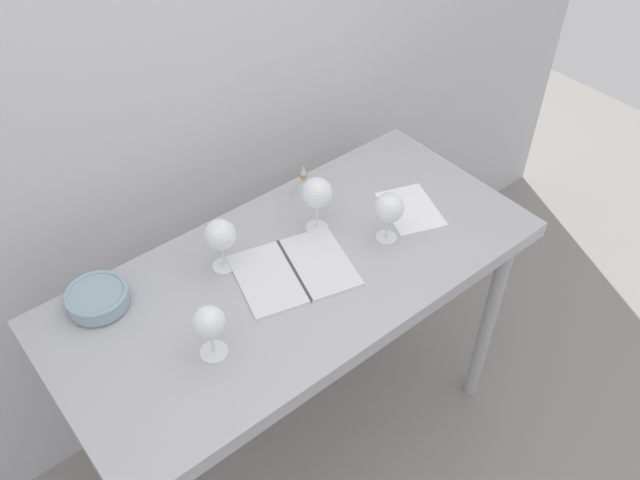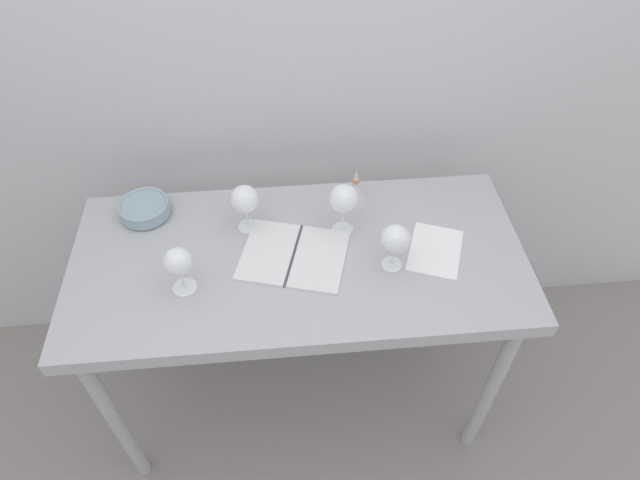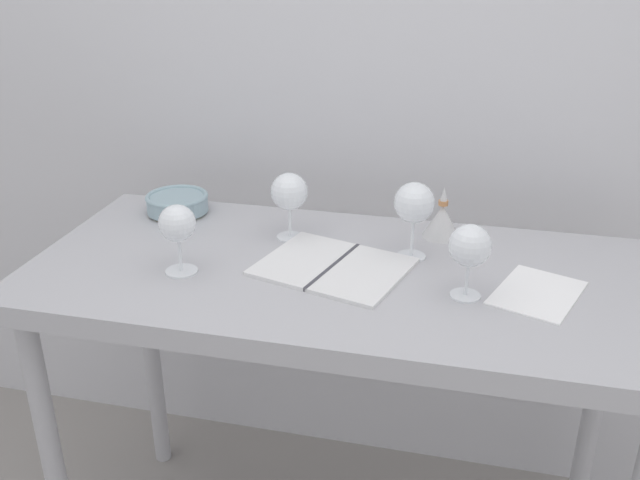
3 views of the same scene
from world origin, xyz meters
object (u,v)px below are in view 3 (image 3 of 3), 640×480
Objects in this scene: tasting_sheet_upper at (537,293)px; decanter_funnel at (442,220)px; wine_glass_far_right at (414,204)px; tasting_bowl at (177,203)px; wine_glass_far_left at (289,193)px; wine_glass_near_right at (470,247)px; open_notebook at (333,267)px; wine_glass_near_left at (177,225)px.

decanter_funnel is (-0.22, 0.25, 0.04)m from tasting_sheet_upper.
tasting_bowl is (-0.64, 0.13, -0.10)m from wine_glass_far_right.
wine_glass_far_left is 1.04× the size of wine_glass_near_right.
tasting_sheet_upper is at bearing -14.92° from tasting_bowl.
wine_glass_far_right reaches higher than wine_glass_far_left.
decanter_funnel is (0.06, 0.14, -0.09)m from wine_glass_far_right.
wine_glass_near_right is 0.19m from tasting_sheet_upper.
wine_glass_far_right is at bearing 177.91° from tasting_sheet_upper.
tasting_sheet_upper is at bearing 13.52° from open_notebook.
tasting_sheet_upper is at bearing 5.89° from wine_glass_near_left.
wine_glass_far_left reaches higher than decanter_funnel.
wine_glass_far_left is 1.00× the size of tasting_bowl.
wine_glass_far_left is at bearing -174.49° from tasting_sheet_upper.
wine_glass_far_right is at bearing -11.33° from tasting_bowl.
wine_glass_near_right is at bearing -76.32° from decanter_funnel.
wine_glass_far_left is at bearing -14.56° from tasting_bowl.
wine_glass_far_left is 0.92× the size of wine_glass_far_right.
tasting_sheet_upper is (0.15, 0.05, -0.11)m from wine_glass_near_right.
tasting_sheet_upper is (0.76, 0.08, -0.11)m from wine_glass_near_left.
wine_glass_far_right is at bearing -7.66° from wine_glass_far_left.
wine_glass_near_right reaches higher than tasting_bowl.
wine_glass_near_right is 0.97× the size of tasting_bowl.
wine_glass_far_left is at bearing 154.83° from wine_glass_near_right.
wine_glass_near_left is 0.62m from wine_glass_near_right.
wine_glass_near_left is 1.23× the size of decanter_funnel.
wine_glass_far_right reaches higher than open_notebook.
wine_glass_near_left is at bearing -153.47° from tasting_sheet_upper.
wine_glass_far_left is 1.05× the size of wine_glass_near_left.
wine_glass_near_left is at bearing -177.05° from wine_glass_near_right.
tasting_sheet_upper is 0.34m from decanter_funnel.
open_notebook is (0.14, -0.14, -0.11)m from wine_glass_far_left.
decanter_funnel reaches higher than open_notebook.
wine_glass_far_left reaches higher than tasting_sheet_upper.
wine_glass_near_left reaches higher than decanter_funnel.
tasting_sheet_upper is 1.27× the size of tasting_bowl.
decanter_funnel is at bearing 151.69° from tasting_sheet_upper.
tasting_sheet_upper is (0.44, -0.02, -0.00)m from open_notebook.
open_notebook is 2.25× the size of tasting_bowl.
wine_glass_near_right is 1.24× the size of decanter_funnel.
wine_glass_near_left is at bearing -147.98° from open_notebook.
open_notebook is at bearing -45.19° from wine_glass_far_left.
open_notebook is at bearing -25.59° from tasting_bowl.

